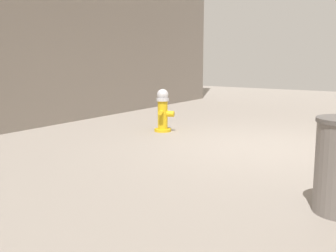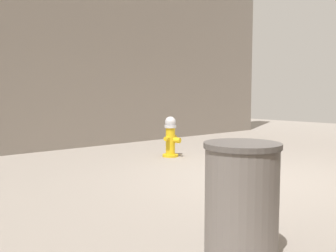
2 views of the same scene
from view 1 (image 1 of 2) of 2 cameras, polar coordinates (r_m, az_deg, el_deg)
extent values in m
plane|color=gray|center=(6.95, 13.41, -2.86)|extent=(23.40, 23.40, 0.00)
cylinder|color=gold|center=(8.18, -0.72, -0.55)|extent=(0.33, 0.33, 0.05)
cylinder|color=gold|center=(8.13, -0.73, 1.52)|extent=(0.19, 0.19, 0.55)
cylinder|color=silver|center=(8.10, -0.73, 3.64)|extent=(0.24, 0.24, 0.06)
sphere|color=silver|center=(8.09, -0.74, 4.28)|extent=(0.22, 0.22, 0.22)
cylinder|color=gold|center=(8.26, -0.48, 2.10)|extent=(0.12, 0.15, 0.09)
cylinder|color=gold|center=(7.99, -0.99, 1.84)|extent=(0.12, 0.15, 0.09)
cylinder|color=gold|center=(8.09, 0.34, 1.66)|extent=(0.17, 0.15, 0.11)
camera|label=2|loc=(2.17, 57.78, -0.73)|focal=37.66mm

